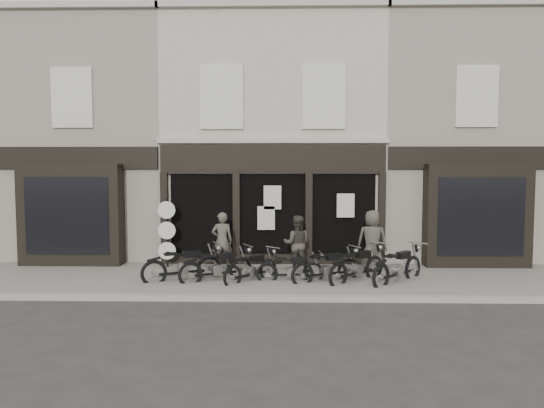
{
  "coord_description": "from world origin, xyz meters",
  "views": [
    {
      "loc": [
        0.37,
        -13.83,
        3.31
      ],
      "look_at": [
        0.01,
        1.6,
        2.13
      ],
      "focal_mm": 35.0,
      "sensor_mm": 36.0,
      "label": 1
    }
  ],
  "objects_px": {
    "motorcycle_4": "(326,270)",
    "motorcycle_0": "(183,268)",
    "motorcycle_3": "(291,271)",
    "motorcycle_5": "(357,269)",
    "motorcycle_2": "(251,271)",
    "motorcycle_6": "(398,270)",
    "man_centre": "(297,244)",
    "man_right": "(372,240)",
    "motorcycle_1": "(217,269)",
    "man_left": "(222,241)",
    "advert_sign_post": "(167,236)"
  },
  "relations": [
    {
      "from": "motorcycle_1",
      "to": "motorcycle_5",
      "type": "bearing_deg",
      "value": -27.24
    },
    {
      "from": "motorcycle_0",
      "to": "man_right",
      "type": "bearing_deg",
      "value": -11.95
    },
    {
      "from": "motorcycle_6",
      "to": "motorcycle_5",
      "type": "bearing_deg",
      "value": 127.37
    },
    {
      "from": "motorcycle_4",
      "to": "man_left",
      "type": "bearing_deg",
      "value": 127.47
    },
    {
      "from": "motorcycle_4",
      "to": "motorcycle_2",
      "type": "bearing_deg",
      "value": 153.19
    },
    {
      "from": "motorcycle_4",
      "to": "motorcycle_6",
      "type": "relative_size",
      "value": 1.08
    },
    {
      "from": "man_right",
      "to": "advert_sign_post",
      "type": "height_order",
      "value": "advert_sign_post"
    },
    {
      "from": "motorcycle_4",
      "to": "motorcycle_0",
      "type": "bearing_deg",
      "value": 152.65
    },
    {
      "from": "motorcycle_2",
      "to": "man_centre",
      "type": "xyz_separation_m",
      "value": [
        1.27,
        1.17,
        0.58
      ]
    },
    {
      "from": "motorcycle_4",
      "to": "man_left",
      "type": "distance_m",
      "value": 3.41
    },
    {
      "from": "motorcycle_5",
      "to": "man_left",
      "type": "height_order",
      "value": "man_left"
    },
    {
      "from": "motorcycle_1",
      "to": "motorcycle_5",
      "type": "relative_size",
      "value": 1.09
    },
    {
      "from": "motorcycle_5",
      "to": "man_right",
      "type": "height_order",
      "value": "man_right"
    },
    {
      "from": "motorcycle_1",
      "to": "man_right",
      "type": "relative_size",
      "value": 1.08
    },
    {
      "from": "motorcycle_1",
      "to": "motorcycle_2",
      "type": "height_order",
      "value": "motorcycle_1"
    },
    {
      "from": "motorcycle_2",
      "to": "motorcycle_5",
      "type": "distance_m",
      "value": 2.91
    },
    {
      "from": "motorcycle_5",
      "to": "motorcycle_6",
      "type": "xyz_separation_m",
      "value": [
        1.08,
        -0.13,
        0.01
      ]
    },
    {
      "from": "motorcycle_0",
      "to": "man_right",
      "type": "height_order",
      "value": "man_right"
    },
    {
      "from": "motorcycle_2",
      "to": "man_right",
      "type": "distance_m",
      "value": 3.84
    },
    {
      "from": "motorcycle_3",
      "to": "motorcycle_5",
      "type": "bearing_deg",
      "value": -4.86
    },
    {
      "from": "motorcycle_2",
      "to": "motorcycle_4",
      "type": "xyz_separation_m",
      "value": [
        2.06,
        0.01,
        0.03
      ]
    },
    {
      "from": "man_left",
      "to": "man_right",
      "type": "height_order",
      "value": "man_right"
    },
    {
      "from": "motorcycle_0",
      "to": "motorcycle_5",
      "type": "height_order",
      "value": "motorcycle_0"
    },
    {
      "from": "motorcycle_1",
      "to": "motorcycle_3",
      "type": "xyz_separation_m",
      "value": [
        2.04,
        0.05,
        -0.05
      ]
    },
    {
      "from": "man_left",
      "to": "man_centre",
      "type": "distance_m",
      "value": 2.27
    },
    {
      "from": "motorcycle_6",
      "to": "man_right",
      "type": "relative_size",
      "value": 1.0
    },
    {
      "from": "motorcycle_2",
      "to": "motorcycle_6",
      "type": "height_order",
      "value": "motorcycle_6"
    },
    {
      "from": "man_right",
      "to": "advert_sign_post",
      "type": "bearing_deg",
      "value": 6.29
    },
    {
      "from": "motorcycle_4",
      "to": "man_right",
      "type": "distance_m",
      "value": 2.1
    },
    {
      "from": "motorcycle_0",
      "to": "man_centre",
      "type": "xyz_separation_m",
      "value": [
        3.17,
        1.14,
        0.52
      ]
    },
    {
      "from": "motorcycle_1",
      "to": "man_right",
      "type": "xyz_separation_m",
      "value": [
        4.47,
        1.38,
        0.62
      ]
    },
    {
      "from": "motorcycle_0",
      "to": "motorcycle_6",
      "type": "relative_size",
      "value": 1.16
    },
    {
      "from": "motorcycle_1",
      "to": "motorcycle_6",
      "type": "distance_m",
      "value": 4.94
    },
    {
      "from": "man_left",
      "to": "advert_sign_post",
      "type": "height_order",
      "value": "advert_sign_post"
    },
    {
      "from": "motorcycle_2",
      "to": "motorcycle_3",
      "type": "xyz_separation_m",
      "value": [
        1.09,
        0.05,
        -0.02
      ]
    },
    {
      "from": "motorcycle_3",
      "to": "man_left",
      "type": "height_order",
      "value": "man_left"
    },
    {
      "from": "motorcycle_3",
      "to": "motorcycle_5",
      "type": "xyz_separation_m",
      "value": [
        1.82,
        0.02,
        0.07
      ]
    },
    {
      "from": "man_right",
      "to": "motorcycle_4",
      "type": "bearing_deg",
      "value": 53.08
    },
    {
      "from": "motorcycle_2",
      "to": "man_left",
      "type": "distance_m",
      "value": 1.86
    },
    {
      "from": "motorcycle_5",
      "to": "man_centre",
      "type": "xyz_separation_m",
      "value": [
        -1.64,
        1.1,
        0.53
      ]
    },
    {
      "from": "motorcycle_1",
      "to": "motorcycle_3",
      "type": "bearing_deg",
      "value": -26.9
    },
    {
      "from": "motorcycle_6",
      "to": "man_centre",
      "type": "relative_size",
      "value": 1.09
    },
    {
      "from": "motorcycle_3",
      "to": "advert_sign_post",
      "type": "distance_m",
      "value": 4.25
    },
    {
      "from": "man_left",
      "to": "man_centre",
      "type": "height_order",
      "value": "man_left"
    },
    {
      "from": "motorcycle_3",
      "to": "advert_sign_post",
      "type": "height_order",
      "value": "advert_sign_post"
    },
    {
      "from": "motorcycle_5",
      "to": "advert_sign_post",
      "type": "relative_size",
      "value": 0.81
    },
    {
      "from": "motorcycle_2",
      "to": "man_centre",
      "type": "height_order",
      "value": "man_centre"
    },
    {
      "from": "motorcycle_2",
      "to": "motorcycle_4",
      "type": "bearing_deg",
      "value": -47.29
    },
    {
      "from": "motorcycle_5",
      "to": "man_right",
      "type": "relative_size",
      "value": 1.0
    },
    {
      "from": "man_left",
      "to": "man_right",
      "type": "xyz_separation_m",
      "value": [
        4.5,
        -0.08,
        0.04
      ]
    }
  ]
}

